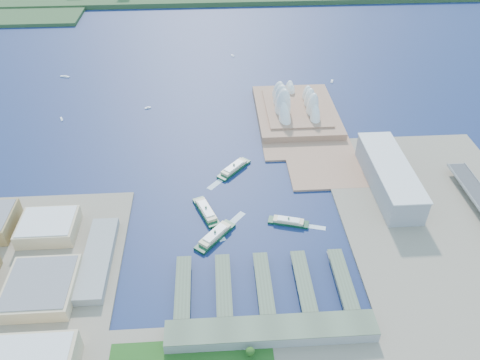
{
  "coord_description": "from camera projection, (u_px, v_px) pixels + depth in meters",
  "views": [
    {
      "loc": [
        -31.22,
        -392.79,
        391.78
      ],
      "look_at": [
        -0.26,
        87.68,
        18.0
      ],
      "focal_mm": 35.0,
      "sensor_mm": 36.0,
      "label": 1
    }
  ],
  "objects": [
    {
      "name": "boat_e",
      "position": [
        233.0,
        56.0,
        969.97
      ],
      "size": [
        7.15,
        10.72,
        2.52
      ],
      "primitive_type": null,
      "rotation": [
        0.0,
        0.0,
        0.42
      ],
      "color": "white",
      "rests_on": "ground"
    },
    {
      "name": "ground",
      "position": [
        245.0,
        237.0,
        551.46
      ],
      "size": [
        3000.0,
        3000.0,
        0.0
      ],
      "primitive_type": "plane",
      "color": "#0D183F",
      "rests_on": "ground"
    },
    {
      "name": "east_land",
      "position": [
        462.0,
        258.0,
        523.32
      ],
      "size": [
        240.0,
        500.0,
        3.0
      ],
      "primitive_type": "cube",
      "color": "gray",
      "rests_on": "ground"
    },
    {
      "name": "ferry_a",
      "position": [
        206.0,
        210.0,
        582.14
      ],
      "size": [
        35.03,
        59.88,
        11.05
      ],
      "primitive_type": null,
      "rotation": [
        0.0,
        0.0,
        0.37
      ],
      "color": "#0E391F",
      "rests_on": "ground"
    },
    {
      "name": "boat_d",
      "position": [
        65.0,
        76.0,
        891.4
      ],
      "size": [
        18.44,
        9.07,
        3.05
      ],
      "primitive_type": null,
      "rotation": [
        0.0,
        0.0,
        1.27
      ],
      "color": "white",
      "rests_on": "ground"
    },
    {
      "name": "ferry_b",
      "position": [
        234.0,
        167.0,
        653.32
      ],
      "size": [
        49.79,
        53.35,
        11.01
      ],
      "primitive_type": null,
      "rotation": [
        0.0,
        0.0,
        -0.73
      ],
      "color": "#0E391F",
      "rests_on": "ground"
    },
    {
      "name": "opera_house",
      "position": [
        297.0,
        98.0,
        757.89
      ],
      "size": [
        134.0,
        180.0,
        58.0
      ],
      "primitive_type": null,
      "color": "white",
      "rests_on": "peninsula"
    },
    {
      "name": "toaster_building",
      "position": [
        389.0,
        176.0,
        611.86
      ],
      "size": [
        45.0,
        155.0,
        35.0
      ],
      "primitive_type": "cube",
      "color": "gray",
      "rests_on": "east_land"
    },
    {
      "name": "ferry_d",
      "position": [
        288.0,
        220.0,
        567.93
      ],
      "size": [
        50.59,
        25.22,
        9.27
      ],
      "primitive_type": null,
      "rotation": [
        0.0,
        0.0,
        1.3
      ],
      "color": "#0E391F",
      "rests_on": "ground"
    },
    {
      "name": "boat_a",
      "position": [
        61.0,
        119.0,
        766.22
      ],
      "size": [
        7.44,
        12.44,
        2.35
      ],
      "primitive_type": null,
      "rotation": [
        0.0,
        0.0,
        0.39
      ],
      "color": "white",
      "rests_on": "ground"
    },
    {
      "name": "ferry_wharves",
      "position": [
        264.0,
        284.0,
        490.2
      ],
      "size": [
        184.0,
        90.0,
        9.3
      ],
      "primitive_type": null,
      "color": "#4D5B45",
      "rests_on": "ground"
    },
    {
      "name": "boat_b",
      "position": [
        148.0,
        108.0,
        795.46
      ],
      "size": [
        10.45,
        7.05,
        2.67
      ],
      "primitive_type": null,
      "rotation": [
        0.0,
        0.0,
        1.97
      ],
      "color": "white",
      "rests_on": "ground"
    },
    {
      "name": "boat_c",
      "position": [
        332.0,
        81.0,
        875.6
      ],
      "size": [
        7.04,
        12.74,
        2.75
      ],
      "primitive_type": null,
      "rotation": [
        0.0,
        0.0,
        2.84
      ],
      "color": "white",
      "rests_on": "ground"
    },
    {
      "name": "west_buildings",
      "position": [
        4.0,
        286.0,
        473.47
      ],
      "size": [
        200.0,
        280.0,
        27.0
      ],
      "primitive_type": null,
      "color": "#957B4A",
      "rests_on": "west_land"
    },
    {
      "name": "terminal_building",
      "position": [
        271.0,
        331.0,
        440.29
      ],
      "size": [
        200.0,
        28.0,
        12.0
      ],
      "primitive_type": "cube",
      "color": "gray",
      "rests_on": "south_land"
    },
    {
      "name": "peninsula",
      "position": [
        299.0,
        121.0,
        760.95
      ],
      "size": [
        135.0,
        220.0,
        3.0
      ],
      "primitive_type": "cube",
      "color": "#9C6F55",
      "rests_on": "ground"
    },
    {
      "name": "ferry_c",
      "position": [
        215.0,
        234.0,
        547.68
      ],
      "size": [
        50.47,
        55.57,
        11.34
      ],
      "primitive_type": null,
      "rotation": [
        0.0,
        0.0,
        2.44
      ],
      "color": "#0E391F",
      "rests_on": "ground"
    }
  ]
}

